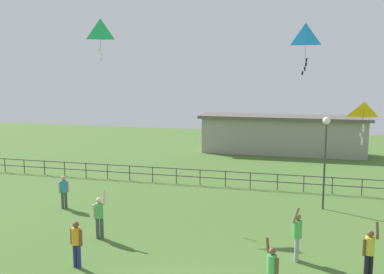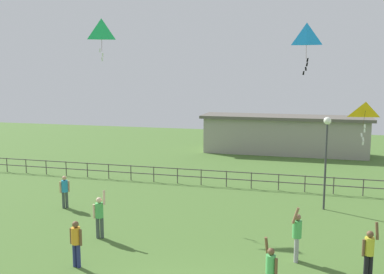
% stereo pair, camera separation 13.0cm
% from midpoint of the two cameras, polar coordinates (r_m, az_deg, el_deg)
% --- Properties ---
extents(lamppost, '(0.36, 0.36, 4.53)m').
position_cam_midpoint_polar(lamppost, '(21.78, 17.37, -0.75)').
color(lamppost, '#38383D').
rests_on(lamppost, ground_plane).
extents(person_0, '(0.54, 0.31, 1.98)m').
position_cam_midpoint_polar(person_0, '(18.02, -11.83, -9.87)').
color(person_0, '#3F4C47').
rests_on(person_0, ground_plane).
extents(person_1, '(0.51, 0.30, 1.91)m').
position_cam_midpoint_polar(person_1, '(15.40, 22.42, -13.64)').
color(person_1, black).
rests_on(person_1, ground_plane).
extents(person_2, '(0.39, 0.35, 1.62)m').
position_cam_midpoint_polar(person_2, '(22.34, -16.17, -6.64)').
color(person_2, '#3F4C47').
rests_on(person_2, ground_plane).
extents(person_3, '(0.43, 0.38, 1.83)m').
position_cam_midpoint_polar(person_3, '(13.44, 10.54, -16.62)').
color(person_3, navy).
rests_on(person_3, ground_plane).
extents(person_4, '(0.49, 0.30, 1.63)m').
position_cam_midpoint_polar(person_4, '(15.65, -14.71, -13.01)').
color(person_4, navy).
rests_on(person_4, ground_plane).
extents(person_5, '(0.35, 0.53, 2.03)m').
position_cam_midpoint_polar(person_5, '(16.00, 13.80, -12.19)').
color(person_5, '#99999E').
rests_on(person_5, ground_plane).
extents(kite_0, '(1.06, 0.71, 2.14)m').
position_cam_midpoint_polar(kite_0, '(23.23, -11.60, 13.49)').
color(kite_0, '#1EB759').
extents(kite_2, '(1.11, 1.12, 2.56)m').
position_cam_midpoint_polar(kite_2, '(23.63, 14.93, 12.49)').
color(kite_2, '#198CD1').
extents(kite_5, '(1.20, 0.66, 2.20)m').
position_cam_midpoint_polar(kite_5, '(23.60, 21.91, 3.04)').
color(kite_5, yellow).
extents(waterfront_railing, '(36.01, 0.06, 0.95)m').
position_cam_midpoint_polar(waterfront_railing, '(25.47, 6.89, -5.27)').
color(waterfront_railing, '#4C4742').
rests_on(waterfront_railing, ground_plane).
extents(pavilion_building, '(13.66, 3.70, 3.15)m').
position_cam_midpoint_polar(pavilion_building, '(36.90, 12.09, 0.34)').
color(pavilion_building, gray).
rests_on(pavilion_building, ground_plane).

